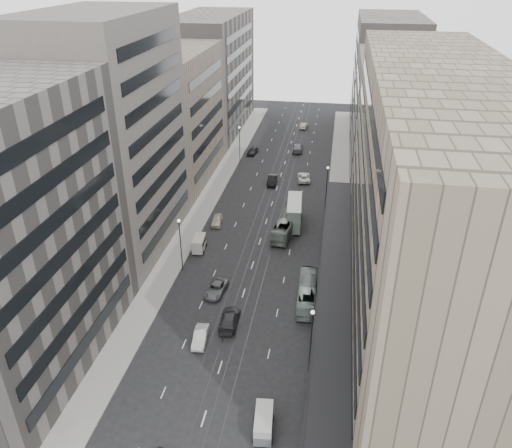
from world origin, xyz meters
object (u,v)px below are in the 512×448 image
Objects in this scene: bus_far at (287,224)px; sedan_1 at (200,337)px; vw_microbus at (264,422)px; panel_van at (199,243)px; double_decker at (294,213)px; bus_near at (307,292)px; sedan_2 at (216,289)px.

bus_far is 28.72m from sedan_1.
panel_van reaches higher than vw_microbus.
panel_van is 20.78m from sedan_1.
double_decker reaches higher than vw_microbus.
vw_microbus is (2.17, -39.09, -0.33)m from bus_far.
double_decker is at bearing 86.76° from vw_microbus.
bus_far is 2.96× the size of panel_van.
double_decker is at bearing -81.29° from bus_near.
sedan_1 is 9.66m from sedan_2.
vw_microbus is 0.97× the size of sedan_1.
bus_far is 14.83m from panel_van.
bus_far is 2.95m from double_decker.
bus_far is at bearing -113.27° from double_decker.
panel_van is at bearing 110.34° from vw_microbus.
bus_far is 1.31× the size of double_decker.
panel_van is (-13.53, -10.47, -1.18)m from double_decker.
sedan_1 is 0.87× the size of sedan_2.
double_decker reaches higher than sedan_2.
bus_far reaches higher than bus_near.
panel_van is at bearing 100.38° from sedan_1.
sedan_2 is at bearing 109.77° from vw_microbus.
vw_microbus is 14.56m from sedan_1.
panel_van is 0.87× the size of sedan_1.
bus_near is 0.88× the size of bus_far.
sedan_1 is at bearing 124.36° from vw_microbus.
bus_near is 2.60× the size of panel_van.
sedan_1 is at bearing 38.58° from bus_near.
bus_near is 1.16× the size of double_decker.
panel_van is (-12.60, -7.81, -0.28)m from bus_far.
bus_near is 20.96m from double_decker.
bus_near is 2.27× the size of sedan_1.
bus_near reaches higher than sedan_2.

